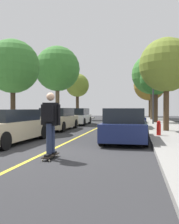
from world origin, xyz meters
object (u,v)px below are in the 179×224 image
Objects in this scene: parked_car_left_far at (78,116)px; street_tree_right_near at (156,80)px; parked_car_right_near at (130,119)px; street_tree_left_far at (77,86)px; street_tree_left_nearest at (13,67)px; parked_car_left_nearest at (7,126)px; parked_car_left_near at (57,119)px; street_tree_right_nearest at (166,65)px; street_tree_right_farthest at (150,85)px; skateboarder at (50,120)px; fire_hydrant at (159,128)px; streetlamp at (153,86)px; parked_car_right_far at (132,117)px; street_tree_left_near at (57,69)px; parked_car_right_nearest at (125,125)px; street_tree_right_far at (152,74)px; skateboard at (51,156)px.

street_tree_right_near is at bearing 19.00° from parked_car_left_far.
street_tree_left_far reaches higher than parked_car_right_near.
parked_car_left_nearest is at bearing -63.78° from street_tree_left_nearest.
parked_car_left_far is at bearing 90.02° from parked_car_left_near.
parked_car_right_near is 4.71m from street_tree_right_nearest.
parked_car_left_near is 0.65× the size of street_tree_right_farthest.
skateboarder is (-3.99, -8.09, -2.80)m from street_tree_right_nearest.
street_tree_right_near is at bearing 70.19° from parked_car_right_near.
fire_hydrant is at bearing -93.17° from street_tree_right_near.
parked_car_left_far is 0.82× the size of street_tree_left_nearest.
streetlamp is at bearing -91.43° from street_tree_right_farthest.
parked_car_right_far is at bearing -176.03° from street_tree_right_near.
parked_car_right_near is 0.67× the size of street_tree_left_near.
parked_car_right_far is at bearing 58.37° from parked_car_left_near.
street_tree_right_farthest reaches higher than street_tree_left_far.
parked_car_left_near is 6.73m from parked_car_right_nearest.
streetlamp is (-0.37, -14.76, -1.50)m from street_tree_right_farthest.
parked_car_left_nearest is 9.47m from parked_car_right_near.
parked_car_left_far is at bearing 125.21° from fire_hydrant.
parked_car_right_nearest is at bearing -99.74° from streetlamp.
street_tree_left_far is (0.00, 15.60, 0.32)m from street_tree_left_nearest.
parked_car_right_nearest is 0.80× the size of street_tree_right_nearest.
parked_car_left_near is 10.92m from street_tree_right_near.
parked_car_right_far is (4.72, 13.94, -0.03)m from parked_car_left_nearest.
parked_car_right_far is at bearing -108.65° from street_tree_right_far.
parked_car_right_nearest is 10.66m from streetlamp.
parked_car_left_nearest is 1.14× the size of parked_car_right_far.
parked_car_left_far is 14.60m from skateboarder.
parked_car_right_far reaches higher than fire_hydrant.
skateboard is (-3.62, -14.23, -3.21)m from streetlamp.
parked_car_left_near is 21.68m from street_tree_right_farthest.
street_tree_right_near is at bearing 47.51° from street_tree_left_nearest.
parked_car_right_near is at bearing 80.14° from skateboard.
street_tree_right_near reaches higher than parked_car_left_nearest.
parked_car_right_near is 9.18m from street_tree_left_near.
skateboarder is (-3.37, -5.49, 0.61)m from fire_hydrant.
skateboard is at bearing -99.86° from parked_car_right_near.
street_tree_left_near is at bearing -167.55° from parked_car_right_far.
parked_car_left_near is at bearing 107.86° from skateboarder.
parked_car_left_far is 9.78m from street_tree_right_nearest.
street_tree_right_nearest is at bearing -37.67° from street_tree_left_near.
street_tree_right_far reaches higher than parked_car_right_near.
parked_car_right_nearest is at bearing -22.44° from street_tree_left_nearest.
parked_car_left_near is 0.82× the size of street_tree_right_near.
parked_car_left_nearest is 1.04× the size of parked_car_left_far.
street_tree_right_near is at bearing 64.09° from parked_car_left_nearest.
street_tree_right_near is (2.12, 0.15, 3.42)m from parked_car_right_far.
parked_car_left_far is 0.64× the size of street_tree_right_farthest.
street_tree_right_near is 0.78× the size of street_tree_right_farthest.
parked_car_right_nearest is at bearing -65.26° from parked_car_left_far.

